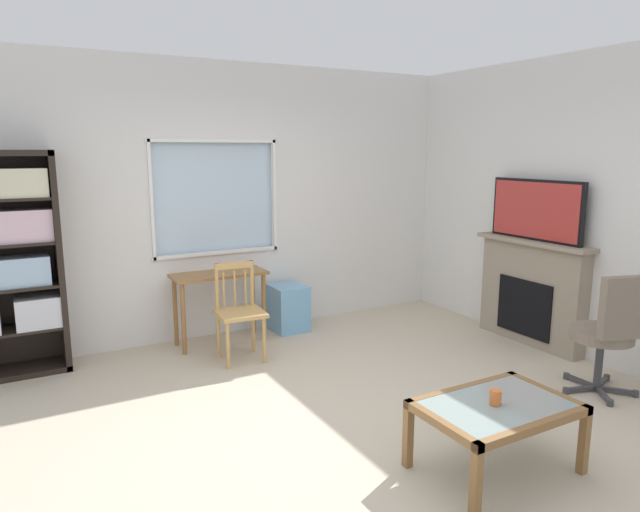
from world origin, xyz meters
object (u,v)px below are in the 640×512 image
wooden_chair (239,311)px  plastic_drawer_unit (288,308)px  sippy_cup (496,397)px  bookshelf (3,259)px  coffee_table (497,413)px  fireplace (531,292)px  tv (536,210)px  office_chair (610,328)px  desk_under_window (219,286)px

wooden_chair → plastic_drawer_unit: bearing=36.1°
sippy_cup → bookshelf: bearing=128.7°
wooden_chair → coffee_table: (0.67, -2.50, -0.09)m
plastic_drawer_unit → fireplace: bearing=-38.7°
plastic_drawer_unit → tv: bearing=-38.9°
wooden_chair → sippy_cup: wooden_chair is taller
bookshelf → tv: 4.84m
office_chair → sippy_cup: office_chair is taller
fireplace → coffee_table: bearing=-143.6°
wooden_chair → fireplace: (2.72, -0.99, 0.07)m
coffee_table → sippy_cup: size_ratio=10.27×
wooden_chair → bookshelf: bearing=161.5°
wooden_chair → plastic_drawer_unit: (0.77, 0.56, -0.22)m
desk_under_window → bookshelf: bearing=176.7°
desk_under_window → coffee_table: desk_under_window is taller
tv → office_chair: bearing=-111.6°
bookshelf → wooden_chair: (1.85, -0.62, -0.56)m
plastic_drawer_unit → coffee_table: bearing=-91.8°
fireplace → coffee_table: 2.55m
fireplace → office_chair: size_ratio=1.27×
plastic_drawer_unit → wooden_chair: bearing=-143.9°
plastic_drawer_unit → office_chair: 3.11m
desk_under_window → fireplace: bearing=-28.9°
desk_under_window → wooden_chair: 0.53m
tv → coffee_table: size_ratio=1.13×
wooden_chair → fireplace: size_ratio=0.71×
desk_under_window → sippy_cup: (0.66, -3.02, -0.11)m
wooden_chair → office_chair: office_chair is taller
wooden_chair → sippy_cup: 2.59m
tv → office_chair: 1.48m
tv → wooden_chair: bearing=159.8°
plastic_drawer_unit → fireplace: (1.95, -1.56, 0.29)m
desk_under_window → coffee_table: (0.68, -3.02, -0.22)m
plastic_drawer_unit → fireplace: fireplace is taller
desk_under_window → office_chair: (2.25, -2.67, -0.04)m
bookshelf → wooden_chair: bookshelf is taller
coffee_table → sippy_cup: bearing=-170.6°
bookshelf → tv: bookshelf is taller
coffee_table → office_chair: bearing=12.3°
bookshelf → office_chair: bookshelf is taller
plastic_drawer_unit → coffee_table: size_ratio=0.53×
plastic_drawer_unit → office_chair: (1.47, -2.72, 0.31)m
plastic_drawer_unit → coffee_table: plastic_drawer_unit is taller
fireplace → plastic_drawer_unit: bearing=141.3°
fireplace → sippy_cup: (-2.07, -1.51, -0.05)m
desk_under_window → plastic_drawer_unit: 0.85m
fireplace → tv: bearing=180.0°
desk_under_window → plastic_drawer_unit: (0.78, 0.05, -0.34)m
bookshelf → sippy_cup: bearing=-51.3°
office_chair → coffee_table: size_ratio=1.08×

